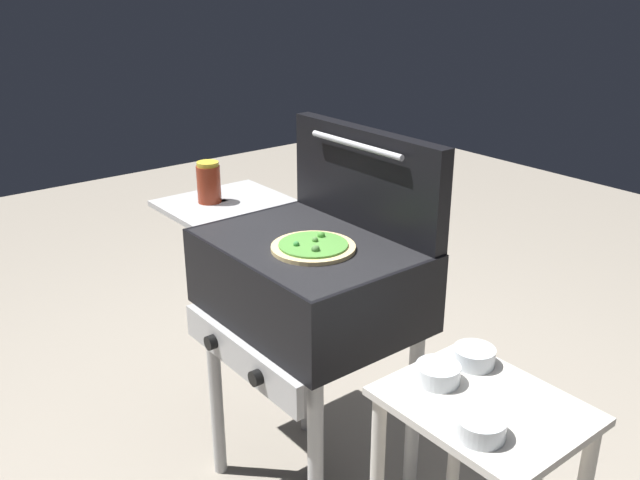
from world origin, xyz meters
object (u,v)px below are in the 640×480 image
(grill, at_px, (306,285))
(prep_table, at_px, (478,472))
(topping_bowl_near, at_px, (438,374))
(topping_bowl_middle, at_px, (481,428))
(sauce_jar, at_px, (209,182))
(topping_bowl_far, at_px, (474,357))
(pizza_veggie, at_px, (313,247))

(grill, bearing_deg, prep_table, 0.37)
(grill, relative_size, topping_bowl_near, 8.87)
(prep_table, xyz_separation_m, topping_bowl_middle, (0.07, -0.11, 0.22))
(sauce_jar, distance_m, topping_bowl_far, 1.07)
(topping_bowl_far, xyz_separation_m, topping_bowl_middle, (0.19, -0.21, 0.00))
(topping_bowl_near, height_order, topping_bowl_far, same)
(grill, distance_m, pizza_veggie, 0.17)
(sauce_jar, height_order, prep_table, sauce_jar)
(topping_bowl_middle, bearing_deg, sauce_jar, 177.12)
(sauce_jar, distance_m, topping_bowl_middle, 1.25)
(grill, bearing_deg, topping_bowl_far, 11.43)
(pizza_veggie, xyz_separation_m, sauce_jar, (-0.55, -0.02, 0.06))
(pizza_veggie, height_order, topping_bowl_middle, pizza_veggie)
(pizza_veggie, height_order, topping_bowl_far, pizza_veggie)
(grill, xyz_separation_m, pizza_veggie, (0.07, -0.02, 0.15))
(topping_bowl_far, bearing_deg, prep_table, -40.95)
(topping_bowl_far, bearing_deg, sauce_jar, -171.71)
(sauce_jar, xyz_separation_m, topping_bowl_near, (1.03, 0.02, -0.24))
(sauce_jar, bearing_deg, topping_bowl_far, 8.29)
(sauce_jar, xyz_separation_m, prep_table, (1.16, 0.04, -0.46))
(prep_table, xyz_separation_m, topping_bowl_near, (-0.13, -0.02, 0.22))
(topping_bowl_near, distance_m, topping_bowl_far, 0.13)
(grill, bearing_deg, pizza_veggie, -19.05)
(grill, xyz_separation_m, topping_bowl_middle, (0.74, -0.10, -0.03))
(pizza_veggie, distance_m, sauce_jar, 0.55)
(pizza_veggie, relative_size, topping_bowl_near, 2.21)
(grill, bearing_deg, topping_bowl_near, -1.85)
(prep_table, bearing_deg, topping_bowl_far, 139.05)
(topping_bowl_near, bearing_deg, topping_bowl_middle, -22.83)
(topping_bowl_middle, bearing_deg, topping_bowl_far, 132.46)
(pizza_veggie, bearing_deg, prep_table, 2.70)
(sauce_jar, distance_m, topping_bowl_near, 1.06)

